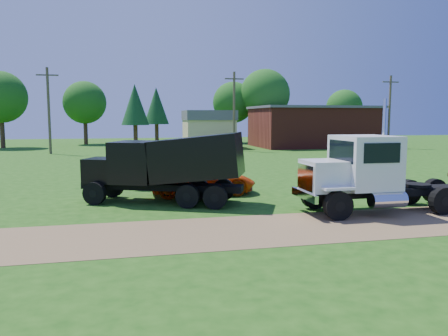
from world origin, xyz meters
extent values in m
plane|color=#1B480F|center=(0.00, 0.00, 0.00)|extent=(140.00, 140.00, 0.00)
cube|color=brown|center=(0.00, 0.00, 0.01)|extent=(120.00, 4.20, 0.01)
cube|color=black|center=(4.27, 1.74, 0.80)|extent=(7.49, 0.99, 0.30)
cylinder|color=black|center=(1.37, 0.68, 0.55)|extent=(1.10, 0.35, 1.10)
cylinder|color=black|center=(1.37, 0.68, 0.55)|extent=(0.39, 0.37, 0.38)
cylinder|color=black|center=(1.38, 2.82, 0.55)|extent=(1.10, 0.35, 1.10)
cylinder|color=black|center=(1.38, 2.82, 0.55)|extent=(0.39, 0.37, 0.38)
cylinder|color=black|center=(5.86, 0.66, 0.55)|extent=(1.10, 0.35, 1.10)
cylinder|color=black|center=(5.86, 0.66, 0.55)|extent=(0.39, 0.37, 0.38)
cylinder|color=black|center=(5.87, 2.79, 0.55)|extent=(1.10, 0.35, 1.10)
cylinder|color=black|center=(5.87, 2.79, 0.55)|extent=(0.39, 0.37, 0.38)
cylinder|color=black|center=(7.17, 2.79, 0.55)|extent=(1.10, 0.35, 1.10)
cylinder|color=black|center=(7.17, 2.79, 0.55)|extent=(0.39, 0.37, 0.38)
cube|color=silver|center=(1.43, 1.75, 1.55)|extent=(1.80, 1.70, 1.20)
cube|color=silver|center=(0.53, 1.75, 1.50)|extent=(0.09, 1.50, 1.00)
cube|color=silver|center=(0.48, 1.76, 0.80)|extent=(0.16, 2.29, 0.30)
cube|color=silver|center=(3.02, 1.74, 2.04)|extent=(2.11, 2.40, 2.09)
cube|color=black|center=(1.99, 1.75, 2.49)|extent=(0.06, 2.00, 0.85)
cube|color=black|center=(3.02, 0.54, 2.49)|extent=(1.50, 0.05, 0.75)
cube|color=black|center=(3.03, 2.95, 2.49)|extent=(1.50, 0.05, 0.75)
cube|color=silver|center=(1.37, 0.68, 1.20)|extent=(1.20, 0.46, 0.10)
cube|color=silver|center=(1.38, 2.82, 1.20)|extent=(1.20, 0.46, 0.10)
cylinder|color=silver|center=(3.36, 0.59, 0.70)|extent=(1.40, 0.61, 0.60)
cylinder|color=silver|center=(4.17, 2.28, 2.29)|extent=(0.14, 0.14, 4.59)
cylinder|color=black|center=(5.47, 1.73, 1.03)|extent=(1.10, 1.10, 0.12)
cube|color=black|center=(-4.76, 5.55, 0.73)|extent=(7.10, 3.68, 0.27)
cylinder|color=black|center=(-7.66, 5.73, 0.50)|extent=(1.05, 0.69, 1.01)
cylinder|color=black|center=(-7.66, 5.73, 0.50)|extent=(0.46, 0.45, 0.35)
cylinder|color=black|center=(-6.92, 7.50, 0.50)|extent=(1.05, 0.69, 1.01)
cylinder|color=black|center=(-6.92, 7.50, 0.50)|extent=(0.46, 0.45, 0.35)
cylinder|color=black|center=(-3.78, 4.10, 0.50)|extent=(1.05, 0.69, 1.01)
cylinder|color=black|center=(-3.78, 4.10, 0.50)|extent=(0.46, 0.45, 0.35)
cylinder|color=black|center=(-3.04, 5.87, 0.50)|extent=(1.05, 0.69, 1.01)
cylinder|color=black|center=(-3.04, 5.87, 0.50)|extent=(0.46, 0.45, 0.35)
cylinder|color=black|center=(-2.69, 3.64, 0.50)|extent=(1.05, 0.69, 1.01)
cylinder|color=black|center=(-2.69, 3.64, 0.50)|extent=(0.46, 0.45, 0.35)
cylinder|color=black|center=(-1.94, 5.41, 0.50)|extent=(1.05, 0.69, 1.01)
cylinder|color=black|center=(-1.94, 5.41, 0.50)|extent=(0.46, 0.45, 0.35)
cube|color=black|center=(-7.21, 6.58, 1.42)|extent=(2.12, 2.07, 1.10)
cube|color=silver|center=(-7.97, 6.90, 1.37)|extent=(0.60, 1.29, 0.92)
cube|color=black|center=(-5.86, 6.01, 1.83)|extent=(2.54, 2.73, 1.83)
cube|color=black|center=(-6.68, 6.36, 2.24)|extent=(0.75, 1.70, 0.73)
cube|color=black|center=(-3.24, 4.92, 2.06)|extent=(4.55, 3.58, 2.22)
imported|color=#DE490A|center=(-2.58, 7.35, 0.73)|extent=(5.33, 2.54, 1.47)
imported|color=#999999|center=(-5.88, 9.46, 0.94)|extent=(1.10, 0.98, 1.88)
cube|color=maroon|center=(18.00, 40.00, 2.50)|extent=(15.00, 10.00, 5.00)
cube|color=#545559|center=(18.00, 40.00, 5.15)|extent=(15.40, 10.40, 0.30)
cube|color=tan|center=(4.00, 40.00, 1.80)|extent=(6.00, 5.00, 3.60)
cube|color=#545559|center=(4.00, 40.00, 4.10)|extent=(6.20, 5.40, 1.20)
cylinder|color=brown|center=(-14.00, 35.00, 4.50)|extent=(0.28, 0.28, 9.00)
cube|color=brown|center=(-14.00, 35.00, 8.20)|extent=(2.20, 0.14, 0.14)
cylinder|color=brown|center=(6.00, 35.00, 4.50)|extent=(0.28, 0.28, 9.00)
cube|color=brown|center=(6.00, 35.00, 8.20)|extent=(2.20, 0.14, 0.14)
cylinder|color=brown|center=(26.00, 35.00, 4.50)|extent=(0.28, 0.28, 9.00)
cube|color=brown|center=(26.00, 35.00, 8.20)|extent=(2.20, 0.14, 0.14)
cylinder|color=#3E2819|center=(-21.37, 46.05, 1.72)|extent=(0.56, 0.56, 3.43)
sphere|color=#134D13|center=(-21.37, 46.05, 6.38)|extent=(6.48, 6.48, 6.48)
cylinder|color=#3E2819|center=(-11.80, 51.88, 1.61)|extent=(0.56, 0.56, 3.21)
sphere|color=#134D13|center=(-11.80, 51.88, 5.97)|extent=(6.06, 6.06, 6.06)
cylinder|color=#3E2819|center=(-1.68, 51.41, 1.45)|extent=(0.56, 0.56, 2.90)
cone|color=#10371A|center=(-1.68, 51.41, 5.56)|extent=(3.65, 3.65, 5.39)
cylinder|color=#3E2819|center=(9.81, 50.73, 1.64)|extent=(0.56, 0.56, 3.29)
sphere|color=#134D13|center=(9.81, 50.73, 6.11)|extent=(6.20, 6.20, 6.20)
cylinder|color=#3E2819|center=(14.01, 48.26, 1.95)|extent=(0.56, 0.56, 3.90)
sphere|color=#134D13|center=(14.01, 48.26, 7.25)|extent=(7.36, 7.36, 7.36)
cylinder|color=#3E2819|center=(26.11, 46.84, 1.43)|extent=(0.56, 0.56, 2.87)
sphere|color=#134D13|center=(26.11, 46.84, 5.33)|extent=(5.41, 5.41, 5.41)
cylinder|color=#3E2819|center=(-4.91, 45.09, 1.44)|extent=(0.56, 0.56, 2.89)
cone|color=#10371A|center=(-4.91, 45.09, 5.52)|extent=(3.63, 3.63, 5.36)
camera|label=1|loc=(-6.30, -13.92, 3.80)|focal=35.00mm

